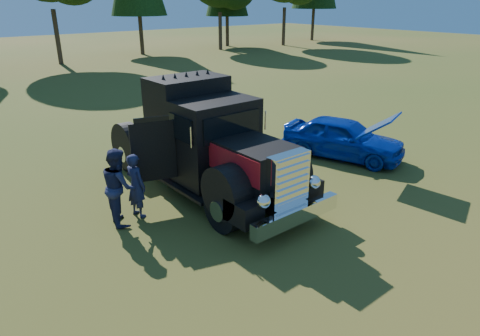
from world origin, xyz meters
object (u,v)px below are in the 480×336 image
(diamond_t_truck, at_px, (207,146))
(spectator_far, at_px, (119,186))
(hotrod_coupe, at_px, (343,138))
(spectator_near, at_px, (136,185))

(diamond_t_truck, relative_size, spectator_far, 3.91)
(hotrod_coupe, height_order, spectator_far, hotrod_coupe)
(hotrod_coupe, bearing_deg, spectator_near, 175.54)
(spectator_far, bearing_deg, hotrod_coupe, -81.27)
(diamond_t_truck, bearing_deg, hotrod_coupe, -8.27)
(diamond_t_truck, xyz_separation_m, spectator_near, (-2.20, -0.16, -0.48))
(diamond_t_truck, height_order, spectator_far, diamond_t_truck)
(diamond_t_truck, distance_m, spectator_far, 2.67)
(diamond_t_truck, distance_m, spectator_near, 2.26)
(spectator_near, height_order, spectator_far, spectator_far)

